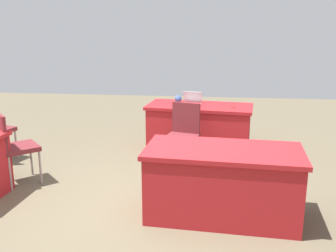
{
  "coord_description": "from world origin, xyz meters",
  "views": [
    {
      "loc": [
        -0.7,
        4.03,
        2.03
      ],
      "look_at": [
        -0.2,
        -0.27,
        0.9
      ],
      "focal_mm": 41.41,
      "sensor_mm": 36.0,
      "label": 1
    }
  ],
  "objects_px": {
    "table_mid_right": "(223,183)",
    "scissors_red": "(233,107)",
    "laptop_silver": "(191,102)",
    "table_foreground": "(199,128)",
    "chair_tucked_right": "(183,132)",
    "yarn_ball": "(178,99)",
    "chair_aisle": "(13,143)"
  },
  "relations": [
    {
      "from": "table_mid_right",
      "to": "laptop_silver",
      "type": "bearing_deg",
      "value": -78.28
    },
    {
      "from": "yarn_ball",
      "to": "chair_aisle",
      "type": "bearing_deg",
      "value": 43.95
    },
    {
      "from": "yarn_ball",
      "to": "scissors_red",
      "type": "relative_size",
      "value": 0.67
    },
    {
      "from": "table_mid_right",
      "to": "chair_aisle",
      "type": "distance_m",
      "value": 2.74
    },
    {
      "from": "table_foreground",
      "to": "scissors_red",
      "type": "bearing_deg",
      "value": 171.43
    },
    {
      "from": "chair_aisle",
      "to": "scissors_red",
      "type": "relative_size",
      "value": 5.35
    },
    {
      "from": "laptop_silver",
      "to": "yarn_ball",
      "type": "distance_m",
      "value": 0.28
    },
    {
      "from": "table_foreground",
      "to": "chair_tucked_right",
      "type": "relative_size",
      "value": 1.88
    },
    {
      "from": "chair_aisle",
      "to": "yarn_ball",
      "type": "bearing_deg",
      "value": 91.21
    },
    {
      "from": "chair_tucked_right",
      "to": "laptop_silver",
      "type": "bearing_deg",
      "value": -78.79
    },
    {
      "from": "yarn_ball",
      "to": "table_mid_right",
      "type": "bearing_deg",
      "value": 106.0
    },
    {
      "from": "table_foreground",
      "to": "yarn_ball",
      "type": "xyz_separation_m",
      "value": [
        0.37,
        -0.18,
        0.44
      ]
    },
    {
      "from": "table_mid_right",
      "to": "scissors_red",
      "type": "relative_size",
      "value": 9.52
    },
    {
      "from": "chair_tucked_right",
      "to": "table_mid_right",
      "type": "bearing_deg",
      "value": 126.05
    },
    {
      "from": "table_mid_right",
      "to": "yarn_ball",
      "type": "distance_m",
      "value": 2.61
    },
    {
      "from": "table_foreground",
      "to": "chair_aisle",
      "type": "distance_m",
      "value": 2.9
    },
    {
      "from": "laptop_silver",
      "to": "scissors_red",
      "type": "relative_size",
      "value": 2.04
    },
    {
      "from": "scissors_red",
      "to": "chair_tucked_right",
      "type": "bearing_deg",
      "value": -53.96
    },
    {
      "from": "table_foreground",
      "to": "scissors_red",
      "type": "relative_size",
      "value": 9.87
    },
    {
      "from": "table_foreground",
      "to": "chair_tucked_right",
      "type": "height_order",
      "value": "chair_tucked_right"
    },
    {
      "from": "chair_tucked_right",
      "to": "laptop_silver",
      "type": "xyz_separation_m",
      "value": [
        -0.06,
        -0.87,
        0.27
      ]
    },
    {
      "from": "table_mid_right",
      "to": "laptop_silver",
      "type": "relative_size",
      "value": 4.67
    },
    {
      "from": "chair_tucked_right",
      "to": "yarn_ball",
      "type": "xyz_separation_m",
      "value": [
        0.17,
        -1.03,
        0.29
      ]
    },
    {
      "from": "laptop_silver",
      "to": "scissors_red",
      "type": "height_order",
      "value": "laptop_silver"
    },
    {
      "from": "table_foreground",
      "to": "chair_aisle",
      "type": "relative_size",
      "value": 1.85
    },
    {
      "from": "chair_tucked_right",
      "to": "chair_aisle",
      "type": "xyz_separation_m",
      "value": [
        2.13,
        0.86,
        0.01
      ]
    },
    {
      "from": "laptop_silver",
      "to": "yarn_ball",
      "type": "relative_size",
      "value": 3.06
    },
    {
      "from": "laptop_silver",
      "to": "table_mid_right",
      "type": "bearing_deg",
      "value": 112.65
    },
    {
      "from": "chair_aisle",
      "to": "laptop_silver",
      "type": "bearing_deg",
      "value": 85.58
    },
    {
      "from": "table_foreground",
      "to": "scissors_red",
      "type": "height_order",
      "value": "scissors_red"
    },
    {
      "from": "table_foreground",
      "to": "yarn_ball",
      "type": "height_order",
      "value": "yarn_ball"
    },
    {
      "from": "chair_tucked_right",
      "to": "scissors_red",
      "type": "xyz_separation_m",
      "value": [
        -0.74,
        -0.77,
        0.23
      ]
    }
  ]
}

